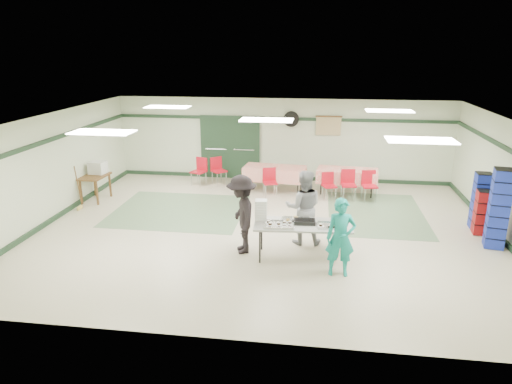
# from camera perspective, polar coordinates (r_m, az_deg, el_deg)

# --- Properties ---
(floor) EXTENTS (11.00, 11.00, 0.00)m
(floor) POSITION_cam_1_polar(r_m,az_deg,el_deg) (11.24, 1.22, -4.64)
(floor) COLOR #BCB297
(floor) RESTS_ON ground
(ceiling) EXTENTS (11.00, 11.00, 0.00)m
(ceiling) POSITION_cam_1_polar(r_m,az_deg,el_deg) (10.52, 1.32, 9.10)
(ceiling) COLOR white
(ceiling) RESTS_ON wall_back
(wall_back) EXTENTS (11.00, 0.00, 11.00)m
(wall_back) POSITION_cam_1_polar(r_m,az_deg,el_deg) (15.17, 3.24, 6.53)
(wall_back) COLOR beige
(wall_back) RESTS_ON floor
(wall_front) EXTENTS (11.00, 0.00, 11.00)m
(wall_front) POSITION_cam_1_polar(r_m,az_deg,el_deg) (6.63, -3.26, -8.42)
(wall_front) COLOR beige
(wall_front) RESTS_ON floor
(wall_left) EXTENTS (0.00, 9.00, 9.00)m
(wall_left) POSITION_cam_1_polar(r_m,az_deg,el_deg) (12.65, -24.35, 2.74)
(wall_left) COLOR beige
(wall_left) RESTS_ON floor
(trim_back) EXTENTS (11.00, 0.06, 0.10)m
(trim_back) POSITION_cam_1_polar(r_m,az_deg,el_deg) (15.02, 3.28, 9.13)
(trim_back) COLOR #1C3421
(trim_back) RESTS_ON wall_back
(baseboard_back) EXTENTS (11.00, 0.06, 0.12)m
(baseboard_back) POSITION_cam_1_polar(r_m,az_deg,el_deg) (15.44, 3.15, 1.81)
(baseboard_back) COLOR #1C3421
(baseboard_back) RESTS_ON floor
(trim_left) EXTENTS (0.06, 9.00, 0.10)m
(trim_left) POSITION_cam_1_polar(r_m,az_deg,el_deg) (12.49, -24.64, 5.84)
(trim_left) COLOR #1C3421
(trim_left) RESTS_ON wall_back
(baseboard_left) EXTENTS (0.06, 9.00, 0.12)m
(baseboard_left) POSITION_cam_1_polar(r_m,az_deg,el_deg) (12.99, -23.53, -2.77)
(baseboard_left) COLOR #1C3421
(baseboard_left) RESTS_ON floor
(baseboard_right) EXTENTS (0.06, 9.00, 0.12)m
(baseboard_right) POSITION_cam_1_polar(r_m,az_deg,el_deg) (11.96, 28.38, -5.17)
(baseboard_right) COLOR #1C3421
(baseboard_right) RESTS_ON floor
(green_patch_a) EXTENTS (3.50, 3.00, 0.01)m
(green_patch_a) POSITION_cam_1_polar(r_m,az_deg,el_deg) (12.66, -9.56, -2.28)
(green_patch_a) COLOR slate
(green_patch_a) RESTS_ON floor
(green_patch_b) EXTENTS (2.50, 3.50, 0.01)m
(green_patch_b) POSITION_cam_1_polar(r_m,az_deg,el_deg) (12.68, 14.71, -2.59)
(green_patch_b) COLOR slate
(green_patch_b) RESTS_ON floor
(double_door_left) EXTENTS (0.90, 0.06, 2.10)m
(double_door_left) POSITION_cam_1_polar(r_m,az_deg,el_deg) (15.50, -4.97, 5.60)
(double_door_left) COLOR #949694
(double_door_left) RESTS_ON floor
(double_door_right) EXTENTS (0.90, 0.06, 2.10)m
(double_door_right) POSITION_cam_1_polar(r_m,az_deg,el_deg) (15.32, -1.48, 5.52)
(double_door_right) COLOR #949694
(double_door_right) RESTS_ON floor
(door_frame) EXTENTS (2.00, 0.03, 2.15)m
(door_frame) POSITION_cam_1_polar(r_m,az_deg,el_deg) (15.38, -3.27, 5.55)
(door_frame) COLOR #1C3421
(door_frame) RESTS_ON floor
(wall_fan) EXTENTS (0.50, 0.10, 0.50)m
(wall_fan) POSITION_cam_1_polar(r_m,az_deg,el_deg) (14.97, 4.43, 9.08)
(wall_fan) COLOR black
(wall_fan) RESTS_ON wall_back
(scroll_banner) EXTENTS (0.80, 0.02, 0.60)m
(scroll_banner) POSITION_cam_1_polar(r_m,az_deg,el_deg) (14.98, 9.04, 8.15)
(scroll_banner) COLOR tan
(scroll_banner) RESTS_ON wall_back
(serving_table) EXTENTS (2.07, 0.95, 0.76)m
(serving_table) POSITION_cam_1_polar(r_m,az_deg,el_deg) (9.56, 5.84, -4.21)
(serving_table) COLOR beige
(serving_table) RESTS_ON floor
(sheet_tray_right) EXTENTS (0.56, 0.44, 0.02)m
(sheet_tray_right) POSITION_cam_1_polar(r_m,az_deg,el_deg) (9.47, 9.32, -4.21)
(sheet_tray_right) COLOR silver
(sheet_tray_right) RESTS_ON serving_table
(sheet_tray_mid) EXTENTS (0.61, 0.48, 0.02)m
(sheet_tray_mid) POSITION_cam_1_polar(r_m,az_deg,el_deg) (9.64, 4.96, -3.65)
(sheet_tray_mid) COLOR silver
(sheet_tray_mid) RESTS_ON serving_table
(sheet_tray_left) EXTENTS (0.63, 0.50, 0.02)m
(sheet_tray_left) POSITION_cam_1_polar(r_m,az_deg,el_deg) (9.41, 2.90, -4.15)
(sheet_tray_left) COLOR silver
(sheet_tray_left) RESTS_ON serving_table
(baking_pan) EXTENTS (0.46, 0.30, 0.08)m
(baking_pan) POSITION_cam_1_polar(r_m,az_deg,el_deg) (9.55, 6.10, -3.70)
(baking_pan) COLOR black
(baking_pan) RESTS_ON serving_table
(foam_box_stack) EXTENTS (0.26, 0.24, 0.45)m
(foam_box_stack) POSITION_cam_1_polar(r_m,az_deg,el_deg) (9.62, 0.63, -2.28)
(foam_box_stack) COLOR white
(foam_box_stack) RESTS_ON serving_table
(volunteer_teal) EXTENTS (0.58, 0.40, 1.55)m
(volunteer_teal) POSITION_cam_1_polar(r_m,az_deg,el_deg) (8.93, 10.53, -5.63)
(volunteer_teal) COLOR teal
(volunteer_teal) RESTS_ON floor
(volunteer_grey) EXTENTS (0.88, 0.71, 1.70)m
(volunteer_grey) POSITION_cam_1_polar(r_m,az_deg,el_deg) (10.23, 5.96, -1.93)
(volunteer_grey) COLOR gray
(volunteer_grey) RESTS_ON floor
(volunteer_dark) EXTENTS (0.94, 1.25, 1.72)m
(volunteer_dark) POSITION_cam_1_polar(r_m,az_deg,el_deg) (9.74, -1.81, -2.81)
(volunteer_dark) COLOR black
(volunteer_dark) RESTS_ON floor
(dining_table_a) EXTENTS (1.86, 0.97, 0.77)m
(dining_table_a) POSITION_cam_1_polar(r_m,az_deg,el_deg) (14.05, 11.31, 2.05)
(dining_table_a) COLOR red
(dining_table_a) RESTS_ON floor
(dining_table_b) EXTENTS (1.94, 1.01, 0.77)m
(dining_table_b) POSITION_cam_1_polar(r_m,az_deg,el_deg) (14.08, 2.34, 2.41)
(dining_table_b) COLOR red
(dining_table_b) RESTS_ON floor
(chair_a) EXTENTS (0.46, 0.46, 0.89)m
(chair_a) POSITION_cam_1_polar(r_m,az_deg,el_deg) (13.52, 11.46, 1.31)
(chair_a) COLOR red
(chair_a) RESTS_ON floor
(chair_b) EXTENTS (0.47, 0.48, 0.79)m
(chair_b) POSITION_cam_1_polar(r_m,az_deg,el_deg) (13.49, 9.05, 1.14)
(chair_b) COLOR red
(chair_b) RESTS_ON floor
(chair_c) EXTENTS (0.47, 0.47, 0.88)m
(chair_c) POSITION_cam_1_polar(r_m,az_deg,el_deg) (13.57, 13.95, 1.17)
(chair_c) COLOR red
(chair_c) RESTS_ON floor
(chair_d) EXTENTS (0.49, 0.49, 0.86)m
(chair_d) POSITION_cam_1_polar(r_m,az_deg,el_deg) (13.55, 1.72, 1.61)
(chair_d) COLOR red
(chair_d) RESTS_ON floor
(chair_loose_a) EXTENTS (0.58, 0.58, 0.88)m
(chair_loose_a) POSITION_cam_1_polar(r_m,az_deg,el_deg) (14.82, -4.81, 3.03)
(chair_loose_a) COLOR red
(chair_loose_a) RESTS_ON floor
(chair_loose_b) EXTENTS (0.55, 0.55, 0.90)m
(chair_loose_b) POSITION_cam_1_polar(r_m,az_deg,el_deg) (14.77, -7.01, 2.94)
(chair_loose_b) COLOR red
(chair_loose_b) RESTS_ON floor
(crate_stack_blue_a) EXTENTS (0.47, 0.47, 1.80)m
(crate_stack_blue_a) POSITION_cam_1_polar(r_m,az_deg,el_deg) (11.26, 28.07, -1.88)
(crate_stack_blue_a) COLOR #1A219E
(crate_stack_blue_a) RESTS_ON floor
(crate_stack_red) EXTENTS (0.46, 0.46, 1.08)m
(crate_stack_red) POSITION_cam_1_polar(r_m,az_deg,el_deg) (12.07, 26.60, -2.25)
(crate_stack_red) COLOR maroon
(crate_stack_red) RESTS_ON floor
(crate_stack_blue_b) EXTENTS (0.38, 0.38, 1.41)m
(crate_stack_blue_b) POSITION_cam_1_polar(r_m,az_deg,el_deg) (12.32, 26.25, -1.03)
(crate_stack_blue_b) COLOR #1A219E
(crate_stack_blue_b) RESTS_ON floor
(printer_table) EXTENTS (0.65, 0.97, 0.74)m
(printer_table) POSITION_cam_1_polar(r_m,az_deg,el_deg) (13.94, -19.50, 1.58)
(printer_table) COLOR brown
(printer_table) RESTS_ON floor
(office_printer) EXTENTS (0.48, 0.43, 0.35)m
(office_printer) POSITION_cam_1_polar(r_m,az_deg,el_deg) (14.08, -19.18, 2.92)
(office_printer) COLOR beige
(office_printer) RESTS_ON printer_table
(broom) EXTENTS (0.05, 0.20, 1.22)m
(broom) POSITION_cam_1_polar(r_m,az_deg,el_deg) (13.31, -21.33, 0.59)
(broom) COLOR brown
(broom) RESTS_ON floor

